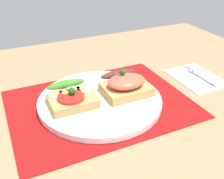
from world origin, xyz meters
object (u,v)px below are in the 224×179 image
object	(u,v)px
sandwich_salmon	(125,84)
fork	(198,74)
plate	(100,101)
sandwich_egg_tomato	(71,97)
napkin	(196,77)

from	to	relation	value
sandwich_salmon	fork	distance (cm)	23.42
sandwich_salmon	plate	bearing A→B (deg)	177.12
sandwich_egg_tomato	napkin	bearing A→B (deg)	-0.08
plate	sandwich_salmon	bearing A→B (deg)	-2.88
sandwich_egg_tomato	fork	size ratio (longest dim) A/B	0.78
sandwich_egg_tomato	sandwich_salmon	size ratio (longest dim) A/B	0.93
sandwich_salmon	napkin	xyz separation A→B (cm)	(22.31, 1.16, -3.54)
sandwich_egg_tomato	napkin	size ratio (longest dim) A/B	0.66
sandwich_salmon	napkin	distance (cm)	22.62
sandwich_egg_tomato	sandwich_salmon	world-z (taller)	sandwich_salmon
sandwich_salmon	fork	world-z (taller)	sandwich_salmon
plate	napkin	bearing A→B (deg)	1.69
plate	sandwich_salmon	size ratio (longest dim) A/B	2.61
plate	sandwich_egg_tomato	bearing A→B (deg)	172.10
sandwich_salmon	napkin	size ratio (longest dim) A/B	0.71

